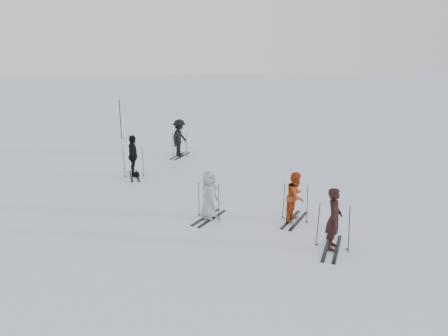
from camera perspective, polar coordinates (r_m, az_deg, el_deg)
The scene contains 12 objects.
ground at distance 15.36m, azimuth 0.32°, elevation -4.63°, with size 120.00×120.00×0.00m, color silver.
skier_near_dark at distance 12.17m, azimuth 14.16°, elevation -6.55°, with size 0.63×0.41×1.72m, color black.
skier_red at distance 13.82m, azimuth 9.33°, elevation -3.80°, with size 0.76×0.59×1.57m, color #A53912.
skier_grey at distance 13.84m, azimuth -2.02°, elevation -3.61°, with size 0.76×0.49×1.55m, color #999DA2.
skier_uphill_left at distance 18.49m, azimuth -11.78°, elevation 1.48°, with size 1.02×0.42×1.74m, color black.
skier_uphill_far at distance 21.52m, azimuth -5.83°, elevation 3.89°, with size 1.16×0.67×1.80m, color black.
skis_near_dark at distance 12.24m, azimuth 14.10°, elevation -7.36°, with size 0.97×1.84×1.34m, color black, non-canonical shape.
skis_red at distance 13.87m, azimuth 9.30°, elevation -4.41°, with size 0.91×1.72×1.25m, color black, non-canonical shape.
skis_grey at distance 13.89m, azimuth -2.01°, elevation -4.24°, with size 0.89×1.67×1.22m, color black, non-canonical shape.
skis_uphill_left at distance 18.55m, azimuth -11.74°, elevation 0.76°, with size 0.91×1.72×1.25m, color black, non-canonical shape.
skis_uphill_far at distance 21.58m, azimuth -5.81°, elevation 3.14°, with size 0.89×1.68×1.22m, color black, non-canonical shape.
piste_marker at distance 25.98m, azimuth -13.38°, elevation 6.21°, with size 0.05×0.05×2.28m, color black.
Camera 1 is at (-1.32, -14.29, 5.47)m, focal length 35.00 mm.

